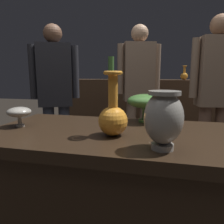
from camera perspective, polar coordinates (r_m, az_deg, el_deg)
The scene contains 11 objects.
display_plinth at distance 1.20m, azimuth -0.23°, elevation -23.73°, with size 1.20×0.64×0.80m.
back_display_shelf at distance 3.23m, azimuth 8.89°, elevation -0.23°, with size 2.60×0.40×0.99m.
vase_centerpiece at distance 0.94m, azimuth 0.26°, elevation -1.09°, with size 0.13×0.13×0.28m.
vase_tall_behind at distance 1.22m, azimuth 8.90°, elevation 2.74°, with size 0.21×0.21×0.16m.
vase_left_accent at distance 0.78m, azimuth 13.64°, elevation -1.56°, with size 0.14×0.14×0.21m.
vase_right_accent at distance 1.21m, azimuth -23.65°, elevation -0.11°, with size 0.12×0.12×0.10m.
shelf_vase_right at distance 3.12m, azimuth 18.78°, elevation 9.30°, with size 0.10×0.10×0.19m.
shelf_vase_left at distance 3.23m, azimuth -0.26°, elevation 11.63°, with size 0.10×0.10×0.33m.
visitor_center_back at distance 2.36m, azimuth 7.13°, elevation 6.64°, with size 0.45×0.27×1.58m.
visitor_near_left at distance 2.18m, azimuth -14.95°, elevation 5.28°, with size 0.43×0.30×1.54m.
visitor_near_right at distance 2.16m, azimuth 26.00°, elevation 5.32°, with size 0.46×0.24×1.58m.
Camera 1 is at (0.23, -0.97, 1.07)m, focal length 34.09 mm.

